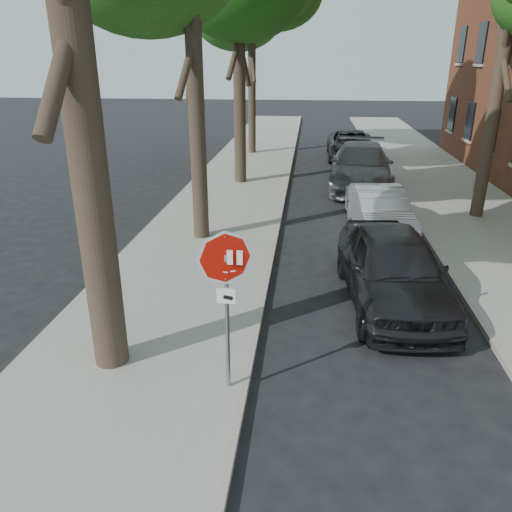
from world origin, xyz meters
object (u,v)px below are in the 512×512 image
(car_c, at_px, (361,166))
(car_d, at_px, (351,145))
(car_a, at_px, (392,268))
(stop_sign, at_px, (226,281))
(tree_far, at_px, (252,10))
(car_b, at_px, (379,211))

(car_c, relative_size, car_d, 1.15)
(car_a, bearing_deg, stop_sign, -135.07)
(car_a, relative_size, car_d, 0.92)
(car_a, height_order, car_c, car_c)
(car_a, bearing_deg, car_d, 84.34)
(tree_far, height_order, car_b, tree_far)
(car_b, bearing_deg, stop_sign, -117.06)
(car_a, xyz_separation_m, car_d, (0.32, 16.79, -0.10))
(stop_sign, xyz_separation_m, car_a, (2.98, 3.49, -1.13))
(stop_sign, relative_size, car_c, 0.44)
(tree_far, relative_size, car_c, 1.57)
(car_b, distance_m, car_c, 5.80)
(stop_sign, distance_m, tree_far, 21.88)
(tree_far, xyz_separation_m, car_a, (5.00, -17.65, -6.40))
(car_d, bearing_deg, tree_far, 171.20)
(stop_sign, xyz_separation_m, tree_far, (-2.02, 21.14, 5.26))
(tree_far, height_order, car_d, tree_far)
(tree_far, bearing_deg, car_b, -67.59)
(tree_far, height_order, car_c, tree_far)
(car_d, bearing_deg, car_c, -90.08)
(tree_far, relative_size, car_b, 2.26)
(tree_far, distance_m, car_d, 8.44)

